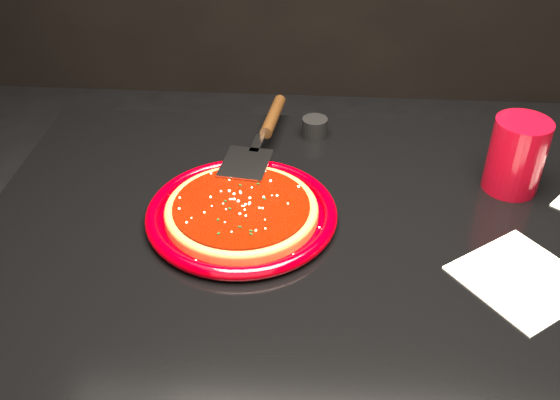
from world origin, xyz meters
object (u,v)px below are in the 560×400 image
object	(u,v)px
table	(338,391)
ramekin	(315,127)
pizza_server	(262,136)
plate	(242,214)
cup	(516,156)

from	to	relation	value
table	ramekin	distance (m)	0.51
table	pizza_server	xyz separation A→B (m)	(-0.16, 0.24, 0.42)
plate	pizza_server	bearing A→B (deg)	85.89
plate	cup	size ratio (longest dim) A/B	2.38
cup	table	bearing A→B (deg)	-149.40
cup	pizza_server	bearing A→B (deg)	169.81
table	pizza_server	world-z (taller)	pizza_server
plate	ramekin	bearing A→B (deg)	68.13
table	cup	bearing A→B (deg)	30.60
plate	ramekin	distance (m)	0.30
table	ramekin	xyz separation A→B (m)	(-0.06, 0.32, 0.39)
plate	pizza_server	world-z (taller)	pizza_server
plate	pizza_server	size ratio (longest dim) A/B	0.91
table	pizza_server	size ratio (longest dim) A/B	3.53
table	cup	world-z (taller)	cup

